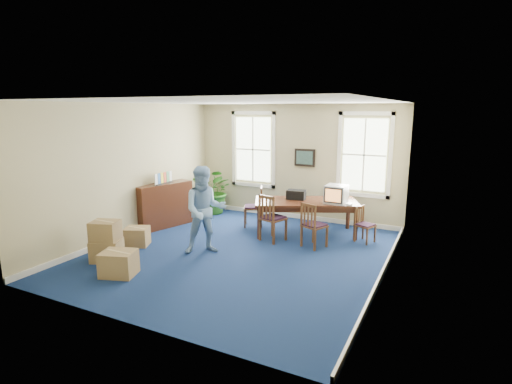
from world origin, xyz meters
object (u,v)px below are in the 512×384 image
at_px(credenza, 164,204).
at_px(cardboard_boxes, 118,240).
at_px(conference_table, 306,217).
at_px(chair_near_left, 273,217).
at_px(crt_tv, 336,194).
at_px(man, 205,210).
at_px(potted_plant, 215,191).

height_order(credenza, cardboard_boxes, credenza).
bearing_deg(conference_table, chair_near_left, -145.63).
height_order(crt_tv, man, man).
distance_m(chair_near_left, potted_plant, 3.02).
xyz_separation_m(conference_table, credenza, (-3.55, -1.07, 0.19)).
bearing_deg(man, conference_table, 18.12).
height_order(chair_near_left, man, man).
relative_size(conference_table, crt_tv, 4.71).
relative_size(chair_near_left, man, 0.59).
xyz_separation_m(chair_near_left, credenza, (-3.04, -0.23, 0.05)).
bearing_deg(potted_plant, crt_tv, -9.52).
xyz_separation_m(credenza, cardboard_boxes, (0.74, -2.37, -0.17)).
distance_m(credenza, cardboard_boxes, 2.49).
distance_m(chair_near_left, cardboard_boxes, 3.47).
distance_m(man, potted_plant, 3.36).
bearing_deg(potted_plant, cardboard_boxes, -85.99).
distance_m(crt_tv, chair_near_left, 1.62).
distance_m(conference_table, cardboard_boxes, 4.44).
relative_size(chair_near_left, cardboard_boxes, 0.72).
bearing_deg(conference_table, crt_tv, -20.26).
relative_size(crt_tv, cardboard_boxes, 0.34).
distance_m(man, cardboard_boxes, 1.86).
height_order(crt_tv, chair_near_left, crt_tv).
bearing_deg(man, cardboard_boxes, -176.25).
distance_m(crt_tv, man, 3.19).
distance_m(chair_near_left, credenza, 3.05).
bearing_deg(chair_near_left, crt_tv, -125.97).
xyz_separation_m(crt_tv, cardboard_boxes, (-3.54, -3.49, -0.62)).
bearing_deg(crt_tv, chair_near_left, -141.38).
bearing_deg(man, crt_tv, 7.62).
bearing_deg(potted_plant, chair_near_left, -30.83).
relative_size(conference_table, chair_near_left, 2.22).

